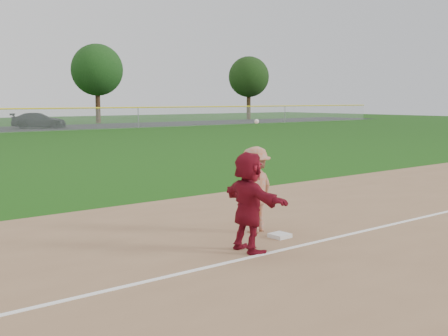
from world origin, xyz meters
TOP-DOWN VIEW (x-y plane):
  - ground at (0.00, 0.00)m, footprint 160.00×160.00m
  - foul_line at (0.00, -0.80)m, footprint 60.00×0.10m
  - first_base at (0.19, -0.08)m, footprint 0.38×0.38m
  - base_runner at (-0.98, -0.45)m, footprint 0.66×1.74m
  - car_right at (12.28, 45.71)m, footprint 5.53×3.99m
  - first_base_play at (0.13, 0.62)m, footprint 1.32×1.02m
  - tree_3 at (22.00, 52.80)m, footprint 6.00×6.00m
  - tree_4 at (44.00, 51.20)m, footprint 5.60×5.60m

SIDE VIEW (x-z plane):
  - ground at x=0.00m, z-range 0.00..0.00m
  - foul_line at x=0.00m, z-range 0.02..0.03m
  - first_base at x=0.19m, z-range 0.02..0.10m
  - car_right at x=12.28m, z-range 0.01..1.50m
  - first_base_play at x=0.13m, z-range -0.27..2.11m
  - base_runner at x=-0.98m, z-range 0.02..1.86m
  - tree_4 at x=44.00m, z-range 1.51..10.18m
  - tree_3 at x=22.00m, z-range 1.57..10.76m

